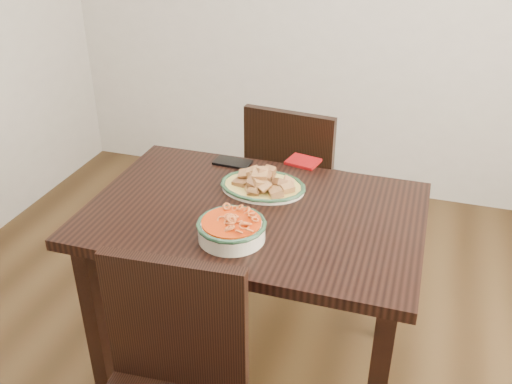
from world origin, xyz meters
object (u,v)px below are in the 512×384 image
(dining_table, at_px, (254,233))
(chair_far, at_px, (295,181))
(smartphone, at_px, (233,162))
(noodle_bowl, at_px, (232,227))
(fish_plate, at_px, (263,179))

(dining_table, relative_size, chair_far, 1.32)
(dining_table, relative_size, smartphone, 7.77)
(dining_table, relative_size, noodle_bowl, 5.16)
(chair_far, xyz_separation_m, smartphone, (-0.17, -0.39, 0.26))
(noodle_bowl, xyz_separation_m, smartphone, (-0.18, 0.52, -0.04))
(smartphone, bearing_deg, dining_table, -55.22)
(noodle_bowl, bearing_deg, fish_plate, 90.39)
(fish_plate, bearing_deg, dining_table, -84.14)
(fish_plate, relative_size, noodle_bowl, 1.39)
(dining_table, xyz_separation_m, noodle_bowl, (-0.01, -0.20, 0.14))
(dining_table, height_order, fish_plate, fish_plate)
(chair_far, xyz_separation_m, fish_plate, (0.01, -0.56, 0.30))
(noodle_bowl, distance_m, smartphone, 0.56)
(fish_plate, bearing_deg, noodle_bowl, -89.61)
(dining_table, height_order, noodle_bowl, noodle_bowl)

